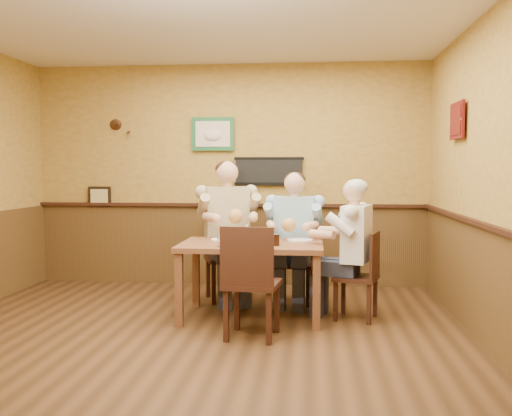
% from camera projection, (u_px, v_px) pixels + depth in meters
% --- Properties ---
extents(room, '(5.02, 5.03, 2.81)m').
position_uv_depth(room, '(205.00, 145.00, 4.93)').
color(room, '#372210').
rests_on(room, ground).
extents(dining_table, '(1.40, 0.90, 0.75)m').
position_uv_depth(dining_table, '(251.00, 252.00, 5.64)').
color(dining_table, brown).
rests_on(dining_table, ground).
extents(chair_back_left, '(0.58, 0.58, 0.99)m').
position_uv_depth(chair_back_left, '(227.00, 256.00, 6.43)').
color(chair_back_left, '#381D12').
rests_on(chair_back_left, ground).
extents(chair_back_right, '(0.46, 0.46, 0.91)m').
position_uv_depth(chair_back_right, '(295.00, 262.00, 6.27)').
color(chair_back_right, '#381D12').
rests_on(chair_back_right, ground).
extents(chair_right_end, '(0.50, 0.50, 0.87)m').
position_uv_depth(chair_right_end, '(356.00, 275.00, 5.60)').
color(chair_right_end, '#381D12').
rests_on(chair_right_end, ground).
extents(chair_near_side, '(0.51, 0.51, 1.00)m').
position_uv_depth(chair_near_side, '(252.00, 281.00, 4.99)').
color(chair_near_side, '#381D12').
rests_on(chair_near_side, ground).
extents(diner_tan_shirt, '(0.83, 0.83, 1.41)m').
position_uv_depth(diner_tan_shirt, '(227.00, 238.00, 6.42)').
color(diner_tan_shirt, '#C9B88A').
rests_on(diner_tan_shirt, ground).
extents(diner_blue_polo, '(0.66, 0.66, 1.30)m').
position_uv_depth(diner_blue_polo, '(295.00, 245.00, 6.26)').
color(diner_blue_polo, '#8FB8D7').
rests_on(diner_blue_polo, ground).
extents(diner_white_elder, '(0.71, 0.71, 1.24)m').
position_uv_depth(diner_white_elder, '(356.00, 257.00, 5.59)').
color(diner_white_elder, white).
rests_on(diner_white_elder, ground).
extents(water_glass_left, '(0.07, 0.07, 0.11)m').
position_uv_depth(water_glass_left, '(221.00, 241.00, 5.36)').
color(water_glass_left, white).
rests_on(water_glass_left, dining_table).
extents(water_glass_mid, '(0.10, 0.10, 0.11)m').
position_uv_depth(water_glass_mid, '(267.00, 243.00, 5.22)').
color(water_glass_mid, white).
rests_on(water_glass_mid, dining_table).
extents(cola_tumbler, '(0.09, 0.09, 0.11)m').
position_uv_depth(cola_tumbler, '(275.00, 240.00, 5.43)').
color(cola_tumbler, black).
rests_on(cola_tumbler, dining_table).
extents(hot_sauce_bottle, '(0.05, 0.05, 0.17)m').
position_uv_depth(hot_sauce_bottle, '(247.00, 235.00, 5.56)').
color(hot_sauce_bottle, red).
rests_on(hot_sauce_bottle, dining_table).
extents(salt_shaker, '(0.04, 0.04, 0.09)m').
position_uv_depth(salt_shaker, '(233.00, 238.00, 5.68)').
color(salt_shaker, white).
rests_on(salt_shaker, dining_table).
extents(pepper_shaker, '(0.04, 0.04, 0.09)m').
position_uv_depth(pepper_shaker, '(244.00, 238.00, 5.63)').
color(pepper_shaker, black).
rests_on(pepper_shaker, dining_table).
extents(plate_far_left, '(0.26, 0.26, 0.02)m').
position_uv_depth(plate_far_left, '(223.00, 240.00, 5.82)').
color(plate_far_left, white).
rests_on(plate_far_left, dining_table).
extents(plate_far_right, '(0.28, 0.28, 0.02)m').
position_uv_depth(plate_far_right, '(300.00, 240.00, 5.78)').
color(plate_far_right, silver).
rests_on(plate_far_right, dining_table).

